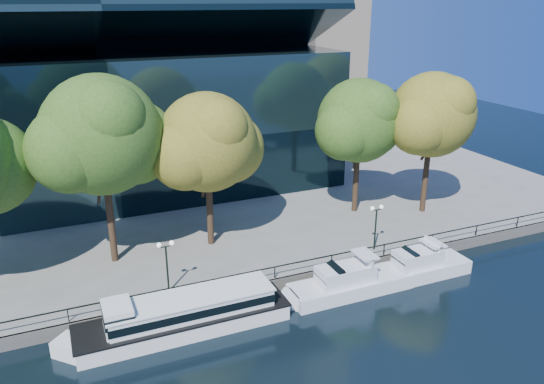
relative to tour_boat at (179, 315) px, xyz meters
name	(u,v)px	position (x,y,z in m)	size (l,w,h in m)	color
ground	(227,326)	(3.14, -0.77, -1.27)	(160.00, 160.00, 0.00)	black
promenade	(136,171)	(3.14, 35.61, -0.77)	(90.00, 67.08, 1.00)	slate
railing	(212,280)	(3.14, 2.48, 0.66)	(88.20, 0.08, 0.99)	black
convention_building	(101,119)	(-0.86, 31.02, 7.23)	(50.00, 24.57, 21.43)	black
tour_boat	(179,315)	(0.00, 0.00, 0.00)	(15.79, 3.52, 3.00)	white
cruiser_near	(346,283)	(12.85, -0.25, -0.31)	(10.76, 2.77, 3.12)	silver
cruiser_far	(417,266)	(19.46, -0.26, -0.30)	(9.38, 2.60, 3.06)	silver
tree_2	(104,137)	(-2.60, 10.33, 10.13)	(11.53, 9.46, 15.22)	black
tree_3	(209,144)	(5.62, 10.34, 8.72)	(10.36, 8.49, 13.32)	black
tree_4	(361,122)	(21.29, 12.00, 8.84)	(10.14, 8.31, 13.34)	black
tree_5	(434,117)	(27.62, 9.24, 9.41)	(10.21, 8.37, 13.95)	black
lamp_1	(166,255)	(0.17, 3.73, 2.71)	(1.26, 0.36, 4.03)	black
lamp_2	(376,217)	(18.01, 3.73, 2.71)	(1.26, 0.36, 4.03)	black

